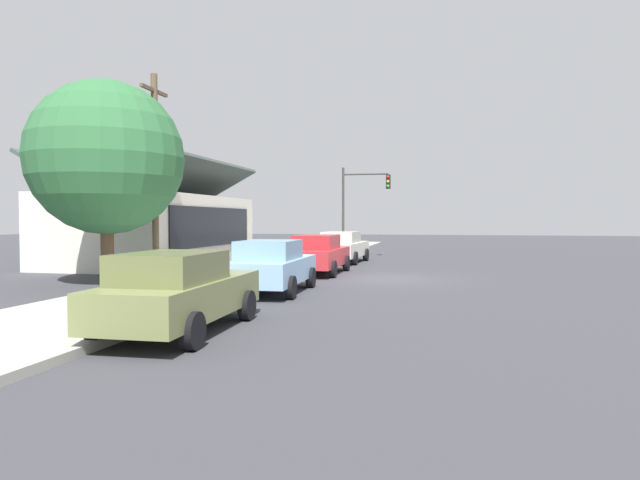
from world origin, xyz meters
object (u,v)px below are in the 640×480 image
object	(u,v)px
car_skyblue	(272,266)
utility_pole_wooden	(155,172)
car_cherry	(318,254)
fire_hydrant_red	(215,280)
traffic_light_main	(361,197)
shade_tree	(106,158)
car_ivory	(343,247)
car_olive	(179,291)

from	to	relation	value
car_skyblue	utility_pole_wooden	world-z (taller)	utility_pole_wooden
car_cherry	fire_hydrant_red	xyz separation A→B (m)	(-7.14, 1.40, -0.32)
car_skyblue	traffic_light_main	xyz separation A→B (m)	(15.80, -0.35, 2.68)
utility_pole_wooden	shade_tree	bearing A→B (deg)	153.54
car_ivory	utility_pole_wooden	bearing A→B (deg)	152.94
traffic_light_main	fire_hydrant_red	bearing A→B (deg)	174.44
utility_pole_wooden	fire_hydrant_red	world-z (taller)	utility_pole_wooden
car_skyblue	utility_pole_wooden	size ratio (longest dim) A/B	0.59
car_cherry	utility_pole_wooden	distance (m)	7.03
traffic_light_main	fire_hydrant_red	xyz separation A→B (m)	(-17.04, 1.66, -2.99)
traffic_light_main	fire_hydrant_red	distance (m)	17.38
car_ivory	utility_pole_wooden	size ratio (longest dim) A/B	0.63
shade_tree	traffic_light_main	xyz separation A→B (m)	(14.87, -6.51, -0.79)
car_olive	car_skyblue	size ratio (longest dim) A/B	1.04
car_ivory	traffic_light_main	xyz separation A→B (m)	(3.93, -0.36, 2.68)
car_cherry	fire_hydrant_red	world-z (taller)	car_cherry
car_cherry	car_ivory	bearing A→B (deg)	1.21
car_olive	fire_hydrant_red	distance (m)	4.99
car_ivory	shade_tree	size ratio (longest dim) A/B	0.68
utility_pole_wooden	fire_hydrant_red	bearing A→B (deg)	-134.17
car_ivory	fire_hydrant_red	bearing A→B (deg)	177.15
traffic_light_main	car_ivory	bearing A→B (deg)	174.73
car_olive	car_ivory	xyz separation A→B (m)	(17.91, 0.04, 0.00)
car_skyblue	traffic_light_main	distance (m)	16.03
car_olive	fire_hydrant_red	bearing A→B (deg)	14.03
traffic_light_main	shade_tree	bearing A→B (deg)	156.34
fire_hydrant_red	car_ivory	bearing A→B (deg)	-5.65
car_ivory	utility_pole_wooden	world-z (taller)	utility_pole_wooden
car_skyblue	car_cherry	bearing A→B (deg)	-2.62
car_ivory	shade_tree	world-z (taller)	shade_tree
car_olive	car_ivory	distance (m)	17.91
car_olive	fire_hydrant_red	world-z (taller)	car_olive
car_olive	shade_tree	distance (m)	9.94
car_olive	car_ivory	size ratio (longest dim) A/B	0.98
car_skyblue	car_cherry	world-z (taller)	same
shade_tree	utility_pole_wooden	xyz separation A→B (m)	(1.72, -0.85, -0.36)
fire_hydrant_red	car_olive	bearing A→B (deg)	-164.45
shade_tree	fire_hydrant_red	bearing A→B (deg)	-114.07
car_skyblue	car_cherry	xyz separation A→B (m)	(5.90, -0.08, 0.00)
car_olive	car_ivory	bearing A→B (deg)	-1.40
car_cherry	utility_pole_wooden	world-z (taller)	utility_pole_wooden
car_cherry	fire_hydrant_red	distance (m)	7.28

